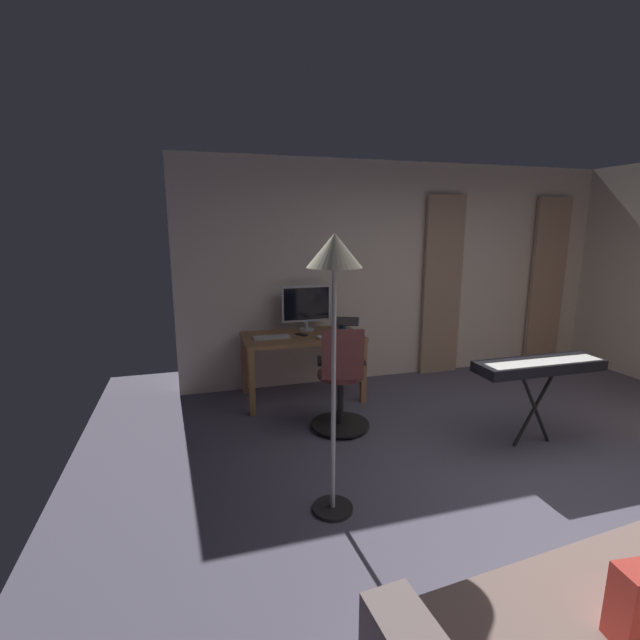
{
  "coord_description": "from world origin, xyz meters",
  "views": [
    {
      "loc": [
        2.62,
        2.27,
        1.9
      ],
      "look_at": [
        1.45,
        -1.73,
        1.02
      ],
      "focal_mm": 24.85,
      "sensor_mm": 36.0,
      "label": 1
    }
  ],
  "objects_px": {
    "cell_phone_face_up": "(302,335)",
    "computer_mouse": "(319,337)",
    "laptop": "(345,329)",
    "mug_tea": "(342,325)",
    "computer_monitor": "(306,305)",
    "piano_keyboard": "(539,367)",
    "computer_keyboard": "(272,337)",
    "floor_lamp": "(334,278)",
    "office_chair": "(341,383)",
    "desk": "(302,344)"
  },
  "relations": [
    {
      "from": "desk",
      "to": "computer_keyboard",
      "type": "xyz_separation_m",
      "value": [
        0.35,
        0.05,
        0.11
      ]
    },
    {
      "from": "computer_monitor",
      "to": "office_chair",
      "type": "bearing_deg",
      "value": 91.54
    },
    {
      "from": "office_chair",
      "to": "computer_keyboard",
      "type": "distance_m",
      "value": 1.03
    },
    {
      "from": "office_chair",
      "to": "computer_mouse",
      "type": "distance_m",
      "value": 0.77
    },
    {
      "from": "mug_tea",
      "to": "laptop",
      "type": "bearing_deg",
      "value": 77.44
    },
    {
      "from": "office_chair",
      "to": "cell_phone_face_up",
      "type": "xyz_separation_m",
      "value": [
        0.15,
        -0.91,
        0.26
      ]
    },
    {
      "from": "cell_phone_face_up",
      "to": "computer_mouse",
      "type": "bearing_deg",
      "value": 96.19
    },
    {
      "from": "computer_mouse",
      "to": "laptop",
      "type": "bearing_deg",
      "value": -162.99
    },
    {
      "from": "computer_keyboard",
      "to": "laptop",
      "type": "xyz_separation_m",
      "value": [
        -0.81,
        0.05,
        0.04
      ]
    },
    {
      "from": "computer_mouse",
      "to": "computer_monitor",
      "type": "bearing_deg",
      "value": -86.88
    },
    {
      "from": "office_chair",
      "to": "computer_mouse",
      "type": "height_order",
      "value": "office_chair"
    },
    {
      "from": "computer_keyboard",
      "to": "computer_mouse",
      "type": "xyz_separation_m",
      "value": [
        -0.48,
        0.15,
        0.01
      ]
    },
    {
      "from": "desk",
      "to": "computer_mouse",
      "type": "distance_m",
      "value": 0.27
    },
    {
      "from": "computer_keyboard",
      "to": "piano_keyboard",
      "type": "xyz_separation_m",
      "value": [
        -2.05,
        1.58,
        -0.03
      ]
    },
    {
      "from": "floor_lamp",
      "to": "office_chair",
      "type": "bearing_deg",
      "value": -111.55
    },
    {
      "from": "desk",
      "to": "piano_keyboard",
      "type": "xyz_separation_m",
      "value": [
        -1.7,
        1.63,
        0.08
      ]
    },
    {
      "from": "office_chair",
      "to": "floor_lamp",
      "type": "bearing_deg",
      "value": -97.04
    },
    {
      "from": "desk",
      "to": "mug_tea",
      "type": "height_order",
      "value": "mug_tea"
    },
    {
      "from": "laptop",
      "to": "cell_phone_face_up",
      "type": "height_order",
      "value": "laptop"
    },
    {
      "from": "computer_monitor",
      "to": "computer_keyboard",
      "type": "bearing_deg",
      "value": 31.92
    },
    {
      "from": "piano_keyboard",
      "to": "floor_lamp",
      "type": "xyz_separation_m",
      "value": [
        2.0,
        0.4,
        0.88
      ]
    },
    {
      "from": "desk",
      "to": "mug_tea",
      "type": "relative_size",
      "value": 10.44
    },
    {
      "from": "laptop",
      "to": "floor_lamp",
      "type": "bearing_deg",
      "value": 91.32
    },
    {
      "from": "computer_keyboard",
      "to": "laptop",
      "type": "height_order",
      "value": "laptop"
    },
    {
      "from": "desk",
      "to": "office_chair",
      "type": "xyz_separation_m",
      "value": [
        -0.14,
        0.91,
        -0.15
      ]
    },
    {
      "from": "computer_monitor",
      "to": "cell_phone_face_up",
      "type": "bearing_deg",
      "value": 63.7
    },
    {
      "from": "laptop",
      "to": "floor_lamp",
      "type": "height_order",
      "value": "floor_lamp"
    },
    {
      "from": "laptop",
      "to": "mug_tea",
      "type": "xyz_separation_m",
      "value": [
        -0.06,
        -0.26,
        -0.01
      ]
    },
    {
      "from": "computer_monitor",
      "to": "computer_mouse",
      "type": "bearing_deg",
      "value": 93.12
    },
    {
      "from": "computer_monitor",
      "to": "mug_tea",
      "type": "distance_m",
      "value": 0.48
    },
    {
      "from": "laptop",
      "to": "floor_lamp",
      "type": "distance_m",
      "value": 2.23
    },
    {
      "from": "computer_monitor",
      "to": "piano_keyboard",
      "type": "xyz_separation_m",
      "value": [
        -1.59,
        1.87,
        -0.31
      ]
    },
    {
      "from": "computer_mouse",
      "to": "floor_lamp",
      "type": "bearing_deg",
      "value": 76.67
    },
    {
      "from": "computer_keyboard",
      "to": "piano_keyboard",
      "type": "bearing_deg",
      "value": 142.25
    },
    {
      "from": "office_chair",
      "to": "piano_keyboard",
      "type": "height_order",
      "value": "office_chair"
    },
    {
      "from": "cell_phone_face_up",
      "to": "office_chair",
      "type": "bearing_deg",
      "value": 69.57
    },
    {
      "from": "mug_tea",
      "to": "piano_keyboard",
      "type": "bearing_deg",
      "value": 123.23
    },
    {
      "from": "cell_phone_face_up",
      "to": "mug_tea",
      "type": "xyz_separation_m",
      "value": [
        -0.53,
        -0.16,
        0.04
      ]
    },
    {
      "from": "office_chair",
      "to": "mug_tea",
      "type": "relative_size",
      "value": 8.23
    },
    {
      "from": "mug_tea",
      "to": "piano_keyboard",
      "type": "relative_size",
      "value": 0.11
    },
    {
      "from": "computer_monitor",
      "to": "computer_mouse",
      "type": "distance_m",
      "value": 0.51
    },
    {
      "from": "computer_mouse",
      "to": "floor_lamp",
      "type": "relative_size",
      "value": 0.05
    },
    {
      "from": "computer_keyboard",
      "to": "mug_tea",
      "type": "height_order",
      "value": "mug_tea"
    },
    {
      "from": "office_chair",
      "to": "floor_lamp",
      "type": "distance_m",
      "value": 1.64
    },
    {
      "from": "desk",
      "to": "computer_monitor",
      "type": "distance_m",
      "value": 0.47
    },
    {
      "from": "piano_keyboard",
      "to": "computer_mouse",
      "type": "bearing_deg",
      "value": -41.97
    },
    {
      "from": "laptop",
      "to": "desk",
      "type": "bearing_deg",
      "value": 11.18
    },
    {
      "from": "desk",
      "to": "floor_lamp",
      "type": "bearing_deg",
      "value": 81.67
    },
    {
      "from": "laptop",
      "to": "cell_phone_face_up",
      "type": "relative_size",
      "value": 3.01
    },
    {
      "from": "computer_keyboard",
      "to": "floor_lamp",
      "type": "height_order",
      "value": "floor_lamp"
    }
  ]
}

